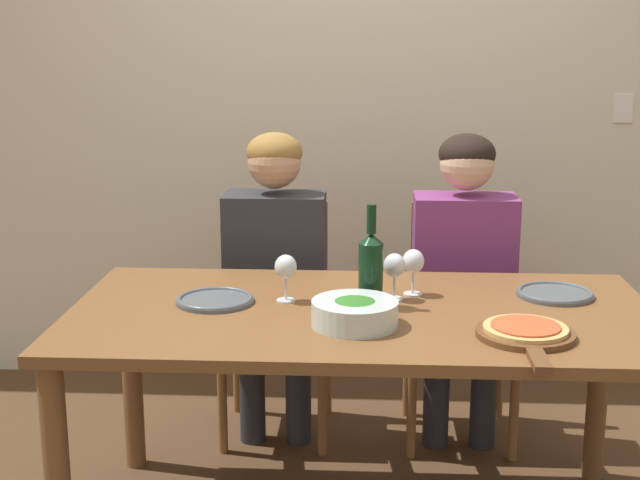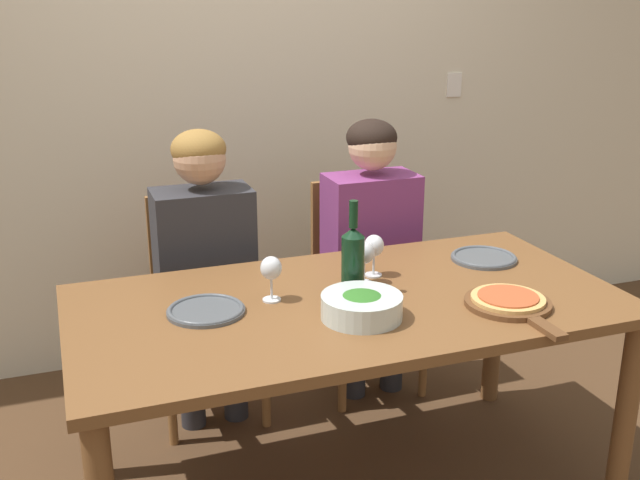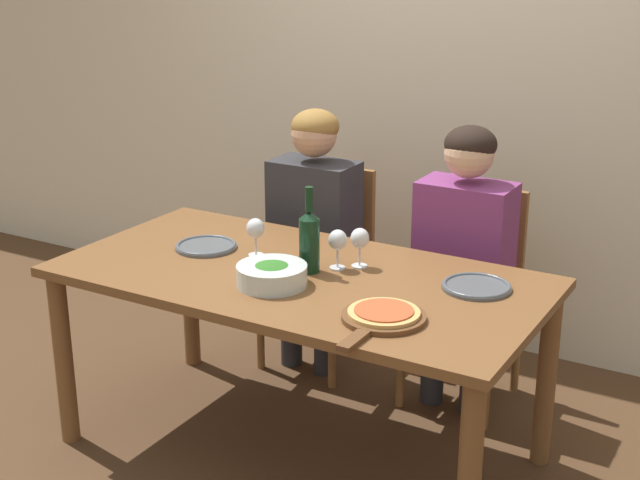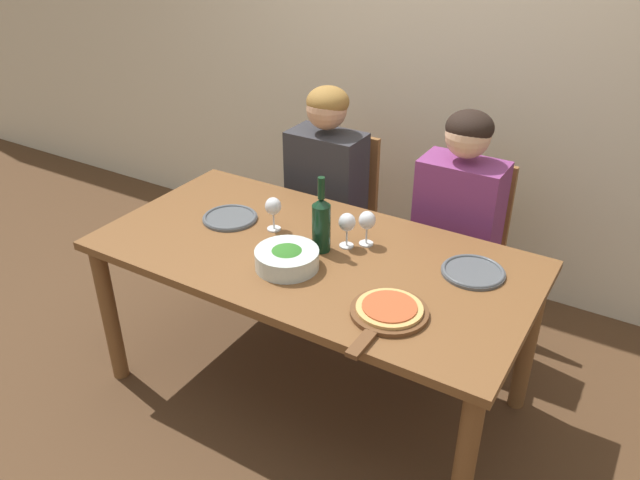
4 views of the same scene
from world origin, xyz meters
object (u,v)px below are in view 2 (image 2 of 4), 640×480
(dinner_plate_right, at_px, (484,257))
(wine_glass_left, at_px, (271,270))
(person_woman, at_px, (205,253))
(pizza_on_board, at_px, (510,302))
(chair_right, at_px, (361,278))
(wine_bottle, at_px, (353,259))
(broccoli_bowl, at_px, (362,306))
(person_man, at_px, (372,234))
(wine_glass_centre, at_px, (364,255))
(dinner_plate_left, at_px, (206,310))
(chair_left, at_px, (202,299))
(wine_glass_right, at_px, (374,248))

(dinner_plate_right, relative_size, wine_glass_left, 1.62)
(person_woman, relative_size, pizza_on_board, 2.91)
(wine_glass_left, bearing_deg, chair_right, 48.78)
(wine_bottle, relative_size, broccoli_bowl, 1.28)
(pizza_on_board, bearing_deg, person_man, 95.05)
(person_man, relative_size, wine_glass_centre, 7.99)
(dinner_plate_left, height_order, wine_glass_left, wine_glass_left)
(wine_bottle, xyz_separation_m, wine_glass_left, (-0.27, 0.04, -0.02))
(person_man, distance_m, dinner_plate_left, 1.04)
(chair_left, relative_size, pizza_on_board, 2.19)
(chair_left, distance_m, dinner_plate_left, 0.79)
(person_woman, bearing_deg, dinner_plate_left, -101.31)
(chair_right, bearing_deg, wine_glass_left, -131.22)
(person_woman, distance_m, person_man, 0.71)
(dinner_plate_right, bearing_deg, wine_glass_left, -173.04)
(broccoli_bowl, bearing_deg, chair_left, 108.89)
(person_woman, height_order, wine_glass_right, person_woman)
(chair_left, relative_size, dinner_plate_left, 3.72)
(person_man, xyz_separation_m, dinner_plate_left, (-0.84, -0.62, 0.03))
(chair_right, xyz_separation_m, wine_bottle, (-0.35, -0.75, 0.38))
(chair_left, bearing_deg, wine_bottle, -64.06)
(chair_right, bearing_deg, dinner_plate_left, -138.95)
(dinner_plate_left, bearing_deg, pizza_on_board, -17.10)
(broccoli_bowl, relative_size, dinner_plate_left, 1.03)
(chair_right, relative_size, broccoli_bowl, 3.62)
(dinner_plate_right, height_order, pizza_on_board, pizza_on_board)
(chair_right, distance_m, person_man, 0.26)
(chair_right, height_order, broccoli_bowl, chair_right)
(dinner_plate_left, bearing_deg, person_man, 36.37)
(wine_glass_right, bearing_deg, pizza_on_board, -53.71)
(chair_left, distance_m, wine_glass_centre, 0.88)
(person_woman, relative_size, wine_bottle, 3.75)
(broccoli_bowl, height_order, wine_glass_centre, wine_glass_centre)
(wine_bottle, distance_m, wine_glass_left, 0.27)
(broccoli_bowl, distance_m, pizza_on_board, 0.48)
(person_man, height_order, wine_glass_right, person_man)
(chair_right, height_order, dinner_plate_right, chair_right)
(wine_bottle, bearing_deg, wine_glass_right, 44.97)
(broccoli_bowl, bearing_deg, chair_right, 66.91)
(wine_glass_centre, bearing_deg, broccoli_bowl, -114.56)
(dinner_plate_right, xyz_separation_m, wine_glass_left, (-0.86, -0.10, 0.10))
(person_woman, relative_size, wine_glass_left, 7.99)
(chair_left, height_order, wine_glass_centre, chair_left)
(wine_glass_centre, bearing_deg, wine_glass_left, -173.98)
(wine_glass_right, bearing_deg, person_woman, 135.07)
(wine_bottle, distance_m, wine_glass_right, 0.19)
(person_woman, xyz_separation_m, wine_bottle, (0.36, -0.63, 0.14))
(person_man, height_order, dinner_plate_left, person_man)
(chair_right, xyz_separation_m, wine_glass_right, (-0.21, -0.61, 0.36))
(pizza_on_board, height_order, wine_glass_right, wine_glass_right)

